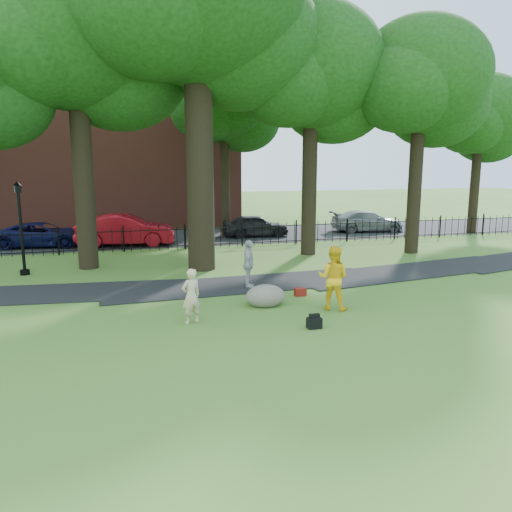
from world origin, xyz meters
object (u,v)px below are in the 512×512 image
object	(u,v)px
woman	(191,296)
red_sedan	(126,230)
boulder	(265,294)
lamppost	(21,230)
man	(333,278)
big_tree	(200,6)

from	to	relation	value
woman	red_sedan	bearing A→B (deg)	-104.50
woman	boulder	bearing A→B (deg)	-176.87
woman	lamppost	distance (m)	9.48
woman	red_sedan	size ratio (longest dim) A/B	0.30
man	boulder	bearing A→B (deg)	10.43
boulder	lamppost	world-z (taller)	lamppost
big_tree	woman	world-z (taller)	big_tree
big_tree	red_sedan	bearing A→B (deg)	113.69
man	lamppost	bearing A→B (deg)	-1.42
man	red_sedan	xyz separation A→B (m)	(-5.65, 13.61, -0.13)
lamppost	big_tree	bearing A→B (deg)	-26.87
big_tree	boulder	xyz separation A→B (m)	(0.84, -5.92, -9.79)
woman	man	distance (m)	4.28
man	boulder	xyz separation A→B (m)	(-1.83, 0.90, -0.60)
big_tree	woman	size ratio (longest dim) A/B	9.43
woman	big_tree	bearing A→B (deg)	-123.12
woman	lamppost	xyz separation A→B (m)	(-5.40, 7.72, 1.02)
woman	red_sedan	xyz separation A→B (m)	(-1.38, 13.77, 0.06)
woman	man	bearing A→B (deg)	161.81
big_tree	lamppost	xyz separation A→B (m)	(-7.00, 0.75, -8.36)
big_tree	lamppost	world-z (taller)	big_tree
man	woman	bearing A→B (deg)	38.68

